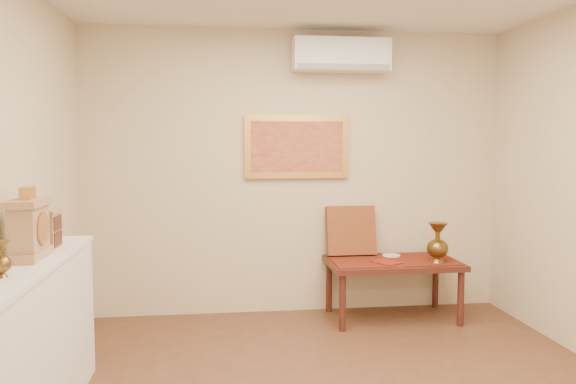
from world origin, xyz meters
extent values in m
cube|color=beige|center=(0.00, 2.25, 1.35)|extent=(4.00, 0.02, 2.70)
cube|color=maroon|center=(0.85, 1.88, 0.55)|extent=(1.14, 0.59, 0.01)
cylinder|color=white|center=(0.89, 2.04, 0.56)|extent=(0.17, 0.17, 0.01)
cube|color=maroon|center=(0.75, 1.75, 0.56)|extent=(0.28, 0.31, 0.01)
cube|color=#601713|center=(0.52, 2.15, 0.79)|extent=(0.47, 0.20, 0.48)
cube|color=white|center=(-1.82, 0.00, 0.47)|extent=(0.35, 2.00, 0.95)
cube|color=white|center=(-1.82, 0.00, 0.96)|extent=(0.37, 2.02, 0.03)
cube|color=tan|center=(-1.82, 0.22, 1.00)|extent=(0.16, 0.36, 0.05)
cube|color=tan|center=(-1.82, 0.22, 1.16)|extent=(0.14, 0.30, 0.25)
cylinder|color=beige|center=(-1.75, 0.22, 1.16)|extent=(0.01, 0.17, 0.17)
cylinder|color=#CB8D41|center=(-1.74, 0.22, 1.16)|extent=(0.01, 0.19, 0.19)
cube|color=tan|center=(-1.82, 0.22, 1.30)|extent=(0.17, 0.34, 0.04)
cube|color=#CB8D41|center=(-1.82, 0.22, 1.35)|extent=(0.06, 0.11, 0.07)
cube|color=tan|center=(-1.83, 0.54, 1.09)|extent=(0.15, 0.20, 0.22)
cube|color=#481D15|center=(-1.75, 0.54, 1.04)|extent=(0.01, 0.17, 0.09)
cube|color=#481D15|center=(-1.75, 0.54, 1.14)|extent=(0.01, 0.17, 0.09)
cube|color=tan|center=(-1.83, 0.54, 1.21)|extent=(0.16, 0.21, 0.02)
cube|color=#481D15|center=(0.85, 1.88, 0.53)|extent=(1.20, 0.70, 0.05)
cylinder|color=#481D15|center=(0.31, 1.59, 0.25)|extent=(0.06, 0.06, 0.50)
cylinder|color=#481D15|center=(1.39, 1.59, 0.25)|extent=(0.06, 0.06, 0.50)
cylinder|color=#481D15|center=(0.31, 2.17, 0.25)|extent=(0.06, 0.06, 0.50)
cylinder|color=#481D15|center=(1.39, 2.17, 0.25)|extent=(0.06, 0.06, 0.50)
cube|color=#CB8D41|center=(0.00, 2.23, 1.60)|extent=(1.00, 0.05, 0.60)
cube|color=#CD6D47|center=(0.00, 2.20, 1.60)|extent=(0.88, 0.01, 0.48)
cube|color=white|center=(0.40, 2.12, 2.45)|extent=(0.90, 0.24, 0.30)
cube|color=gray|center=(0.40, 2.00, 2.33)|extent=(0.86, 0.02, 0.05)
camera|label=1|loc=(-0.77, -3.08, 1.64)|focal=35.00mm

